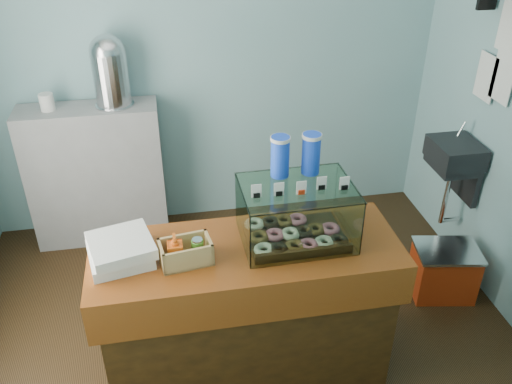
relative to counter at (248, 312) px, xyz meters
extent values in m
plane|color=black|center=(0.00, 0.25, -0.46)|extent=(3.50, 3.50, 0.00)
cube|color=#73A2A8|center=(0.00, 1.75, 0.94)|extent=(3.50, 0.04, 2.80)
cube|color=#73A2A8|center=(0.00, -1.25, 0.94)|extent=(3.50, 0.04, 2.80)
cube|color=black|center=(1.58, 0.80, 0.44)|extent=(0.30, 0.35, 0.15)
cube|color=black|center=(1.71, 0.80, 0.24)|extent=(0.04, 0.30, 0.35)
cylinder|color=silver|center=(1.65, 0.90, 0.56)|extent=(0.02, 0.02, 0.12)
cylinder|color=silver|center=(1.58, 0.80, 0.09)|extent=(0.04, 0.04, 0.45)
cube|color=white|center=(1.73, 0.70, 0.99)|extent=(0.01, 0.21, 0.30)
cube|color=white|center=(1.73, 0.87, 0.94)|extent=(0.01, 0.21, 0.30)
cube|color=white|center=(1.73, 0.75, 1.29)|extent=(0.01, 0.21, 0.30)
cube|color=#46270D|center=(0.00, 0.00, -0.04)|extent=(1.50, 0.56, 0.84)
cube|color=#501F0A|center=(0.00, 0.00, 0.41)|extent=(1.60, 0.60, 0.06)
cube|color=#501F0A|center=(0.00, -0.28, 0.29)|extent=(1.60, 0.04, 0.18)
cube|color=gray|center=(-0.90, 1.57, 0.09)|extent=(1.00, 0.32, 1.10)
cube|color=black|center=(0.27, 0.04, 0.45)|extent=(0.51, 0.37, 0.02)
torus|color=beige|center=(0.08, -0.08, 0.48)|extent=(0.10, 0.10, 0.03)
torus|color=black|center=(0.15, -0.08, 0.48)|extent=(0.10, 0.10, 0.03)
torus|color=brown|center=(0.23, -0.08, 0.48)|extent=(0.10, 0.10, 0.03)
torus|color=#CE6182|center=(0.31, -0.07, 0.48)|extent=(0.10, 0.10, 0.03)
torus|color=beige|center=(0.38, -0.07, 0.48)|extent=(0.10, 0.10, 0.03)
torus|color=black|center=(0.46, -0.07, 0.48)|extent=(0.10, 0.10, 0.03)
torus|color=brown|center=(0.08, 0.04, 0.48)|extent=(0.10, 0.10, 0.03)
torus|color=#CE6182|center=(0.15, 0.04, 0.48)|extent=(0.10, 0.10, 0.03)
torus|color=beige|center=(0.23, 0.04, 0.48)|extent=(0.10, 0.10, 0.03)
torus|color=black|center=(0.30, 0.04, 0.48)|extent=(0.10, 0.10, 0.03)
torus|color=brown|center=(0.38, 0.05, 0.48)|extent=(0.10, 0.10, 0.03)
torus|color=#CE6182|center=(0.46, 0.05, 0.48)|extent=(0.10, 0.10, 0.03)
torus|color=beige|center=(0.07, 0.16, 0.48)|extent=(0.10, 0.10, 0.03)
torus|color=black|center=(0.15, 0.16, 0.48)|extent=(0.10, 0.10, 0.03)
torus|color=brown|center=(0.23, 0.16, 0.48)|extent=(0.10, 0.10, 0.03)
torus|color=#CE6182|center=(0.30, 0.16, 0.48)|extent=(0.10, 0.10, 0.03)
cube|color=white|center=(0.27, -0.16, 0.59)|extent=(0.56, 0.01, 0.30)
cube|color=white|center=(0.26, 0.25, 0.59)|extent=(0.56, 0.01, 0.30)
cube|color=white|center=(-0.01, 0.04, 0.59)|extent=(0.01, 0.41, 0.30)
cube|color=white|center=(0.55, 0.05, 0.59)|extent=(0.01, 0.41, 0.30)
cube|color=white|center=(0.27, 0.04, 0.75)|extent=(0.58, 0.43, 0.01)
cube|color=white|center=(0.05, -0.01, 0.79)|extent=(0.05, 0.00, 0.07)
cube|color=black|center=(0.05, -0.01, 0.76)|extent=(0.03, 0.02, 0.02)
cube|color=white|center=(0.16, -0.01, 0.79)|extent=(0.05, 0.00, 0.07)
cube|color=black|center=(0.16, -0.01, 0.76)|extent=(0.03, 0.02, 0.02)
cube|color=white|center=(0.27, -0.01, 0.79)|extent=(0.05, 0.00, 0.07)
cube|color=#BB2D0E|center=(0.27, -0.01, 0.76)|extent=(0.03, 0.02, 0.02)
cube|color=white|center=(0.38, 0.00, 0.79)|extent=(0.05, 0.00, 0.07)
cube|color=black|center=(0.38, 0.00, 0.76)|extent=(0.03, 0.02, 0.02)
cube|color=white|center=(0.49, 0.00, 0.79)|extent=(0.05, 0.00, 0.07)
cube|color=black|center=(0.49, 0.00, 0.76)|extent=(0.03, 0.02, 0.02)
cylinder|color=blue|center=(0.20, 0.18, 0.86)|extent=(0.09, 0.09, 0.22)
cylinder|color=silver|center=(0.20, 0.18, 0.96)|extent=(0.10, 0.10, 0.02)
cylinder|color=blue|center=(0.37, 0.18, 0.86)|extent=(0.09, 0.09, 0.22)
cylinder|color=silver|center=(0.37, 0.18, 0.96)|extent=(0.10, 0.10, 0.02)
cube|color=tan|center=(-0.31, -0.05, 0.45)|extent=(0.27, 0.19, 0.01)
cube|color=tan|center=(-0.30, -0.12, 0.50)|extent=(0.25, 0.05, 0.12)
cube|color=tan|center=(-0.32, 0.02, 0.50)|extent=(0.25, 0.05, 0.12)
cube|color=tan|center=(-0.43, -0.07, 0.50)|extent=(0.04, 0.15, 0.12)
cube|color=tan|center=(-0.19, -0.03, 0.50)|extent=(0.04, 0.15, 0.12)
imported|color=#DB5814|center=(-0.36, -0.06, 0.54)|extent=(0.08, 0.09, 0.16)
cylinder|color=#458825|center=(-0.25, -0.04, 0.50)|extent=(0.06, 0.06, 0.10)
cylinder|color=silver|center=(-0.25, -0.04, 0.56)|extent=(0.05, 0.05, 0.01)
cube|color=silver|center=(-0.63, 0.03, 0.47)|extent=(0.35, 0.35, 0.06)
cube|color=silver|center=(-0.62, 0.02, 0.53)|extent=(0.36, 0.36, 0.06)
cylinder|color=silver|center=(-0.69, 1.59, 0.65)|extent=(0.28, 0.28, 0.01)
cylinder|color=silver|center=(-0.69, 1.59, 0.84)|extent=(0.25, 0.25, 0.38)
sphere|color=silver|center=(-0.69, 1.59, 1.03)|extent=(0.25, 0.25, 0.25)
cube|color=#AC2D0D|center=(1.44, 0.43, -0.28)|extent=(0.45, 0.37, 0.35)
cube|color=silver|center=(1.44, 0.43, -0.10)|extent=(0.47, 0.39, 0.02)
camera|label=1|loc=(-0.35, -2.19, 2.13)|focal=38.00mm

